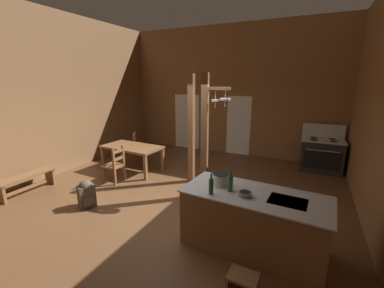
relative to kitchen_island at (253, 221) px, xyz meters
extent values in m
cube|color=brown|center=(-1.99, 0.64, -0.52)|extent=(8.16, 9.49, 0.10)
cube|color=brown|center=(-1.99, 5.05, 1.73)|extent=(8.16, 0.14, 4.39)
cube|color=brown|center=(-5.74, 0.64, 1.73)|extent=(0.14, 9.49, 4.39)
cube|color=white|center=(-3.65, 4.98, 0.56)|extent=(1.00, 0.01, 2.05)
cube|color=white|center=(-1.62, 4.98, 0.56)|extent=(0.84, 0.01, 2.05)
cube|color=brown|center=(0.00, 0.00, -0.01)|extent=(2.16, 1.04, 0.91)
cube|color=silver|center=(0.00, 0.00, 0.46)|extent=(2.22, 1.10, 0.02)
cube|color=black|center=(0.47, -0.03, 0.47)|extent=(0.55, 0.43, 0.00)
cube|color=black|center=(0.03, 0.43, -0.42)|extent=(1.99, 0.17, 0.10)
cube|color=#272727|center=(1.03, 4.38, -0.02)|extent=(1.12, 0.79, 0.90)
cube|color=black|center=(1.04, 4.00, -0.05)|extent=(0.93, 0.04, 0.52)
cylinder|color=silver|center=(1.04, 3.97, 0.23)|extent=(0.83, 0.05, 0.02)
cube|color=silver|center=(1.03, 4.38, 0.45)|extent=(1.16, 0.83, 0.03)
cube|color=silver|center=(1.02, 4.74, 0.65)|extent=(1.14, 0.07, 0.40)
cylinder|color=black|center=(1.28, 4.23, 0.47)|extent=(0.21, 0.21, 0.01)
cylinder|color=black|center=(0.79, 4.22, 0.47)|extent=(0.21, 0.21, 0.01)
cylinder|color=black|center=(1.27, 4.54, 0.47)|extent=(0.21, 0.21, 0.01)
cylinder|color=black|center=(0.78, 4.52, 0.47)|extent=(0.21, 0.21, 0.01)
cylinder|color=black|center=(1.37, 3.99, 0.35)|extent=(0.04, 0.03, 0.04)
cylinder|color=black|center=(1.15, 3.98, 0.35)|extent=(0.04, 0.03, 0.04)
cylinder|color=black|center=(0.93, 3.98, 0.35)|extent=(0.04, 0.03, 0.04)
cylinder|color=black|center=(0.71, 3.97, 0.35)|extent=(0.04, 0.03, 0.04)
cube|color=brown|center=(-1.38, 1.34, 0.90)|extent=(0.16, 0.16, 2.74)
cube|color=brown|center=(-1.16, 1.37, 1.96)|extent=(0.59, 0.16, 0.06)
cylinder|color=silver|center=(-1.17, 1.37, 1.84)|extent=(0.01, 0.01, 0.22)
cylinder|color=silver|center=(-1.17, 1.37, 1.71)|extent=(0.18, 0.18, 0.04)
cylinder|color=silver|center=(-1.17, 1.37, 1.63)|extent=(0.02, 0.02, 0.14)
cylinder|color=silver|center=(-0.97, 1.40, 1.86)|extent=(0.01, 0.01, 0.19)
cylinder|color=silver|center=(-0.97, 1.40, 1.75)|extent=(0.25, 0.25, 0.04)
cylinder|color=silver|center=(-0.97, 1.40, 1.67)|extent=(0.02, 0.02, 0.14)
cube|color=brown|center=(-2.03, 2.01, 0.90)|extent=(0.14, 0.14, 2.74)
cube|color=brown|center=(0.11, -0.97, -0.18)|extent=(0.37, 0.29, 0.04)
cube|color=brown|center=(-0.05, -0.96, -0.33)|extent=(0.05, 0.28, 0.26)
cube|color=brown|center=(0.11, -0.97, -0.33)|extent=(0.33, 0.29, 0.03)
cube|color=brown|center=(-3.92, 2.00, 0.24)|extent=(1.75, 1.00, 0.06)
cube|color=brown|center=(-4.69, 2.44, -0.13)|extent=(0.08, 0.08, 0.68)
cube|color=brown|center=(-3.11, 2.34, -0.13)|extent=(0.08, 0.08, 0.68)
cube|color=brown|center=(-4.73, 1.66, -0.13)|extent=(0.08, 0.08, 0.68)
cube|color=brown|center=(-3.16, 1.56, -0.13)|extent=(0.08, 0.08, 0.68)
cube|color=brown|center=(-4.28, 2.87, -0.04)|extent=(0.60, 0.60, 0.04)
cube|color=brown|center=(-4.21, 3.13, -0.26)|extent=(0.07, 0.07, 0.41)
cube|color=brown|center=(-4.01, 2.81, -0.26)|extent=(0.07, 0.07, 0.41)
cube|color=brown|center=(-4.54, 2.94, 0.01)|extent=(0.07, 0.07, 0.95)
cube|color=brown|center=(-4.34, 2.61, 0.01)|extent=(0.07, 0.07, 0.95)
cube|color=brown|center=(-4.44, 2.78, 0.37)|extent=(0.23, 0.34, 0.07)
cube|color=brown|center=(-4.44, 2.78, 0.18)|extent=(0.23, 0.34, 0.07)
cube|color=brown|center=(-3.85, 1.12, -0.04)|extent=(0.46, 0.46, 0.04)
cube|color=brown|center=(-4.03, 0.93, -0.26)|extent=(0.05, 0.05, 0.41)
cube|color=brown|center=(-4.05, 1.30, -0.26)|extent=(0.05, 0.05, 0.41)
cube|color=brown|center=(-3.65, 0.94, 0.01)|extent=(0.05, 0.05, 0.95)
cube|color=brown|center=(-3.67, 1.32, 0.01)|extent=(0.05, 0.05, 0.95)
cube|color=brown|center=(-3.66, 1.13, 0.37)|extent=(0.05, 0.38, 0.07)
cube|color=brown|center=(-3.66, 1.13, 0.18)|extent=(0.05, 0.38, 0.07)
cube|color=brown|center=(-5.22, -0.27, -0.05)|extent=(0.36, 1.27, 0.04)
cube|color=brown|center=(-5.22, -0.85, -0.27)|extent=(0.31, 0.06, 0.40)
cube|color=brown|center=(-5.22, 0.30, -0.27)|extent=(0.31, 0.06, 0.40)
cube|color=brown|center=(-5.22, -0.27, -0.35)|extent=(0.06, 1.07, 0.06)
cube|color=#4C4233|center=(-3.40, -0.17, -0.23)|extent=(0.33, 0.38, 0.48)
cube|color=#4C4233|center=(-3.28, -0.22, -0.30)|extent=(0.15, 0.23, 0.17)
cylinder|color=black|center=(-3.47, -0.03, -0.23)|extent=(0.05, 0.05, 0.38)
cylinder|color=black|center=(-3.55, -0.20, -0.23)|extent=(0.05, 0.05, 0.38)
sphere|color=#4C4233|center=(-3.40, -0.17, -0.01)|extent=(0.36, 0.36, 0.27)
cylinder|color=silver|center=(-0.57, 0.08, 0.57)|extent=(0.25, 0.25, 0.20)
cylinder|color=black|center=(-0.57, 0.08, 0.67)|extent=(0.26, 0.26, 0.01)
cylinder|color=silver|center=(-0.71, 0.08, 0.61)|extent=(0.05, 0.02, 0.02)
cylinder|color=silver|center=(-0.44, 0.08, 0.61)|extent=(0.05, 0.02, 0.02)
cylinder|color=slate|center=(-0.11, -0.14, 0.50)|extent=(0.19, 0.19, 0.07)
cylinder|color=black|center=(-0.11, -0.14, 0.53)|extent=(0.16, 0.16, 0.00)
cylinder|color=#2D5638|center=(-0.59, -0.29, 0.59)|extent=(0.07, 0.07, 0.24)
cylinder|color=#2D5638|center=(-0.59, -0.29, 0.75)|extent=(0.03, 0.03, 0.08)
cylinder|color=#2D5638|center=(-0.36, -0.07, 0.59)|extent=(0.08, 0.08, 0.25)
cylinder|color=#2D5638|center=(-0.36, -0.07, 0.76)|extent=(0.03, 0.03, 0.09)
camera|label=1|loc=(0.64, -3.51, 2.13)|focal=23.35mm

